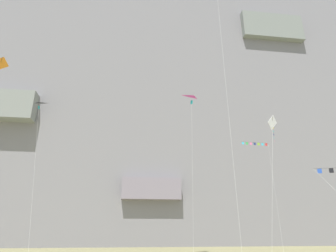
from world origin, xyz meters
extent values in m
cube|color=gray|center=(0.00, 65.07, 37.55)|extent=(180.00, 26.91, 75.10)
cube|color=gray|center=(0.00, 51.17, 10.29)|extent=(11.22, 2.39, 4.05)
cube|color=gray|center=(29.94, 51.23, 51.43)|extent=(15.89, 2.38, 7.40)
cube|color=orange|center=(-21.16, 30.10, 22.85)|extent=(1.44, 1.67, 2.15)
cylinder|color=black|center=(-21.16, 30.10, 22.85)|extent=(0.32, 0.21, 1.76)
pyramid|color=#CC3399|center=(3.96, 29.81, 19.15)|extent=(2.20, 1.81, 0.37)
cube|color=teal|center=(3.75, 30.39, 19.02)|extent=(0.25, 0.54, 0.60)
cylinder|color=silver|center=(3.41, 29.60, 9.57)|extent=(0.71, 1.60, 18.90)
pyramid|color=black|center=(-15.19, 28.63, 16.66)|extent=(1.42, 1.03, 0.26)
cube|color=teal|center=(-15.13, 29.06, 16.57)|extent=(0.10, 0.39, 0.42)
cylinder|color=silver|center=(-13.91, 27.56, 8.34)|extent=(2.45, 3.00, 16.45)
cylinder|color=black|center=(15.75, 38.31, 16.23)|extent=(4.76, 0.34, 0.02)
cube|color=red|center=(17.79, 38.45, 16.01)|extent=(0.37, 0.06, 0.41)
cube|color=#38B2D1|center=(17.11, 38.41, 16.01)|extent=(0.37, 0.06, 0.41)
cube|color=#8CCC33|center=(16.43, 38.36, 16.01)|extent=(0.37, 0.08, 0.41)
cube|color=navy|center=(15.75, 38.31, 16.01)|extent=(0.37, 0.07, 0.41)
cube|color=pink|center=(15.07, 38.27, 16.01)|extent=(0.37, 0.05, 0.41)
cube|color=green|center=(14.39, 38.22, 16.01)|extent=(0.37, 0.09, 0.41)
cube|color=#38B2D1|center=(13.71, 38.18, 16.01)|extent=(0.37, 0.09, 0.41)
cylinder|color=silver|center=(17.09, 36.30, 8.18)|extent=(2.11, 4.38, 16.12)
cube|color=blue|center=(14.90, 22.65, 8.44)|extent=(0.41, 0.19, 0.46)
cube|color=black|center=(15.91, 22.30, 8.44)|extent=(0.40, 0.16, 0.46)
cube|color=white|center=(8.56, 19.01, 11.95)|extent=(1.27, 0.77, 1.45)
cylinder|color=black|center=(8.56, 19.01, 11.95)|extent=(0.16, 0.19, 1.19)
cube|color=yellow|center=(8.60, 19.01, 11.41)|extent=(0.11, 0.15, 0.09)
cube|color=teal|center=(8.54, 19.01, 11.11)|extent=(0.15, 0.11, 0.09)
cube|color=navy|center=(8.52, 19.01, 10.80)|extent=(0.16, 0.10, 0.09)
cube|color=#38B2D1|center=(8.52, 19.01, 10.50)|extent=(0.12, 0.15, 0.09)
cube|color=pink|center=(8.53, 19.01, 10.20)|extent=(0.11, 0.15, 0.09)
cylinder|color=silver|center=(7.47, 18.51, 5.94)|extent=(2.19, 1.02, 11.65)
cylinder|color=silver|center=(3.96, 17.59, 15.24)|extent=(0.85, 3.24, 30.24)
camera|label=1|loc=(-3.68, -2.95, 2.89)|focal=29.83mm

